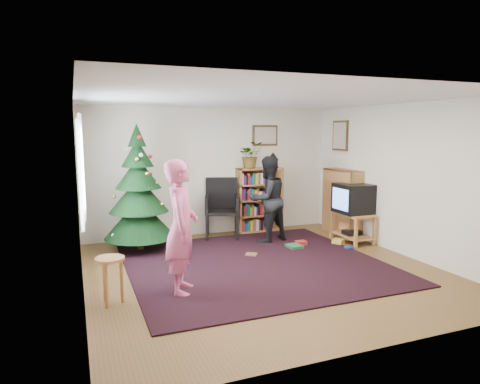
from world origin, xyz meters
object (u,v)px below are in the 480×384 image
object	(u,v)px
person_by_chair	(268,199)
table_lamp	(273,157)
tv_stand	(352,225)
armchair	(220,205)
crt_tv	(353,198)
stool	(110,268)
potted_plant	(250,155)
picture_right	(340,136)
christmas_tree	(139,198)
picture_back	(265,136)
bookshelf_back	(259,199)
bookshelf_right	(342,202)
person_standing	(181,227)

from	to	relation	value
person_by_chair	table_lamp	world-z (taller)	table_lamp
tv_stand	person_by_chair	bearing A→B (deg)	158.27
armchair	crt_tv	bearing A→B (deg)	-12.48
stool	potted_plant	bearing A→B (deg)	43.47
picture_right	tv_stand	distance (m)	1.86
potted_plant	table_lamp	bearing A→B (deg)	0.00
potted_plant	table_lamp	xyz separation A→B (m)	(0.50, 0.00, -0.05)
picture_right	person_by_chair	bearing A→B (deg)	-171.19
crt_tv	christmas_tree	bearing A→B (deg)	167.10
christmas_tree	crt_tv	bearing A→B (deg)	-12.90
picture_back	tv_stand	world-z (taller)	picture_back
bookshelf_back	bookshelf_right	bearing A→B (deg)	-34.00
bookshelf_back	table_lamp	size ratio (longest dim) A/B	4.14
picture_back	bookshelf_back	bearing A→B (deg)	-142.91
picture_right	person_by_chair	xyz separation A→B (m)	(-1.72, -0.27, -1.15)
bookshelf_back	person_standing	size ratio (longest dim) A/B	0.76
potted_plant	table_lamp	world-z (taller)	potted_plant
christmas_tree	picture_back	bearing A→B (deg)	14.96
picture_right	potted_plant	bearing A→B (deg)	160.90
picture_right	christmas_tree	distance (m)	4.14
bookshelf_back	bookshelf_right	xyz separation A→B (m)	(1.37, -0.92, 0.00)
picture_right	armchair	size ratio (longest dim) A/B	0.53
crt_tv	bookshelf_right	bearing A→B (deg)	76.63
potted_plant	christmas_tree	bearing A→B (deg)	-165.83
bookshelf_right	person_by_chair	world-z (taller)	person_by_chair
picture_right	christmas_tree	world-z (taller)	picture_right
tv_stand	person_by_chair	world-z (taller)	person_by_chair
bookshelf_right	crt_tv	xyz separation A→B (m)	(-0.12, -0.52, 0.15)
person_by_chair	bookshelf_right	bearing A→B (deg)	163.97
christmas_tree	potted_plant	world-z (taller)	christmas_tree
armchair	stool	bearing A→B (deg)	-111.58
armchair	stool	xyz separation A→B (m)	(-2.27, -2.68, -0.18)
christmas_tree	stool	world-z (taller)	christmas_tree
stool	person_by_chair	distance (m)	3.56
armchair	potted_plant	xyz separation A→B (m)	(0.71, 0.14, 0.95)
person_standing	person_by_chair	distance (m)	2.81
christmas_tree	bookshelf_right	size ratio (longest dim) A/B	1.67
christmas_tree	table_lamp	xyz separation A→B (m)	(2.80, 0.58, 0.61)
person_standing	person_by_chair	bearing A→B (deg)	-28.78
christmas_tree	stool	xyz separation A→B (m)	(-0.67, -2.24, -0.46)
armchair	bookshelf_right	bearing A→B (deg)	-0.35
tv_stand	armchair	world-z (taller)	armchair
crt_tv	potted_plant	world-z (taller)	potted_plant
potted_plant	table_lamp	size ratio (longest dim) A/B	1.70
bookshelf_right	tv_stand	world-z (taller)	bookshelf_right
person_standing	person_by_chair	world-z (taller)	person_standing
picture_back	table_lamp	bearing A→B (deg)	-48.02
tv_stand	crt_tv	xyz separation A→B (m)	(-0.00, 0.00, 0.50)
picture_right	christmas_tree	bearing A→B (deg)	179.88
christmas_tree	armchair	xyz separation A→B (m)	(1.60, 0.44, -0.28)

